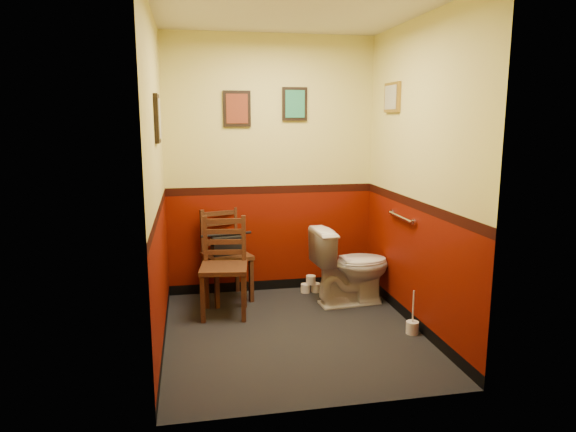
{
  "coord_description": "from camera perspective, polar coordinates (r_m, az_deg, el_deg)",
  "views": [
    {
      "loc": [
        -0.85,
        -4.14,
        1.85
      ],
      "look_at": [
        0.0,
        0.25,
        1.0
      ],
      "focal_mm": 32.0,
      "sensor_mm": 36.0,
      "label": 1
    }
  ],
  "objects": [
    {
      "name": "wall_front",
      "position": [
        3.1,
        5.07,
        1.45
      ],
      "size": [
        2.2,
        0.0,
        2.7
      ],
      "primitive_type": "cube",
      "rotation": [
        -1.57,
        0.0,
        0.0
      ],
      "color": "#5D0E03",
      "rests_on": "ground"
    },
    {
      "name": "tp_stack",
      "position": [
        5.6,
        2.54,
        -7.69
      ],
      "size": [
        0.21,
        0.11,
        0.19
      ],
      "color": "silver",
      "rests_on": "floor"
    },
    {
      "name": "wall_back",
      "position": [
        5.43,
        -1.9,
        5.47
      ],
      "size": [
        2.2,
        0.0,
        2.7
      ],
      "primitive_type": "cube",
      "rotation": [
        1.57,
        0.0,
        0.0
      ],
      "color": "#5D0E03",
      "rests_on": "ground"
    },
    {
      "name": "framed_print_back_a",
      "position": [
        5.34,
        -5.7,
        11.78
      ],
      "size": [
        0.28,
        0.04,
        0.36
      ],
      "color": "black",
      "rests_on": "wall_back"
    },
    {
      "name": "toilet_brush",
      "position": [
        4.71,
        13.65,
        -11.86
      ],
      "size": [
        0.11,
        0.11,
        0.39
      ],
      "color": "silver",
      "rests_on": "floor"
    },
    {
      "name": "floor",
      "position": [
        4.61,
        0.6,
        -12.88
      ],
      "size": [
        2.2,
        2.4,
        0.0
      ],
      "primitive_type": "cube",
      "color": "black",
      "rests_on": "ground"
    },
    {
      "name": "framed_print_right",
      "position": [
        5.12,
        11.48,
        12.79
      ],
      "size": [
        0.04,
        0.34,
        0.28
      ],
      "color": "olive",
      "rests_on": "wall_right"
    },
    {
      "name": "wall_left",
      "position": [
        4.18,
        -14.34,
        3.56
      ],
      "size": [
        0.0,
        2.4,
        2.7
      ],
      "primitive_type": "cube",
      "rotation": [
        1.57,
        0.0,
        1.57
      ],
      "color": "#5D0E03",
      "rests_on": "ground"
    },
    {
      "name": "framed_print_back_b",
      "position": [
        5.43,
        0.75,
        12.34
      ],
      "size": [
        0.26,
        0.04,
        0.34
      ],
      "color": "black",
      "rests_on": "wall_back"
    },
    {
      "name": "grab_bar",
      "position": [
        4.87,
        12.44,
        -0.13
      ],
      "size": [
        0.05,
        0.56,
        0.06
      ],
      "color": "silver",
      "rests_on": "wall_right"
    },
    {
      "name": "toilet",
      "position": [
        5.23,
        7.0,
        -5.55
      ],
      "size": [
        0.83,
        0.51,
        0.78
      ],
      "primitive_type": "imported",
      "rotation": [
        0.0,
        0.0,
        1.66
      ],
      "color": "white",
      "rests_on": "floor"
    },
    {
      "name": "chair_left",
      "position": [
        4.94,
        -7.11,
        -5.59
      ],
      "size": [
        0.49,
        0.49,
        0.93
      ],
      "rotation": [
        0.0,
        0.0,
        -0.13
      ],
      "color": "#5A301B",
      "rests_on": "floor"
    },
    {
      "name": "chair_right",
      "position": [
        5.35,
        -6.98,
        -4.31
      ],
      "size": [
        0.55,
        0.55,
        0.93
      ],
      "rotation": [
        0.0,
        0.0,
        0.31
      ],
      "color": "#5A301B",
      "rests_on": "floor"
    },
    {
      "name": "framed_print_left",
      "position": [
        4.25,
        -14.3,
        10.44
      ],
      "size": [
        0.04,
        0.3,
        0.38
      ],
      "color": "black",
      "rests_on": "wall_left"
    },
    {
      "name": "wall_right",
      "position": [
        4.6,
        14.22,
        4.2
      ],
      "size": [
        0.0,
        2.4,
        2.7
      ],
      "primitive_type": "cube",
      "rotation": [
        1.57,
        0.0,
        -1.57
      ],
      "color": "#5D0E03",
      "rests_on": "ground"
    },
    {
      "name": "handbag",
      "position": [
        5.28,
        -6.84,
        -3.21
      ],
      "size": [
        0.32,
        0.2,
        0.22
      ],
      "rotation": [
        0.0,
        0.0,
        0.19
      ],
      "color": "black",
      "rests_on": "chair_right"
    },
    {
      "name": "ceiling",
      "position": [
        4.31,
        0.68,
        22.14
      ],
      "size": [
        2.2,
        2.4,
        0.0
      ],
      "primitive_type": "cube",
      "rotation": [
        3.14,
        0.0,
        0.0
      ],
      "color": "silver",
      "rests_on": "ground"
    }
  ]
}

